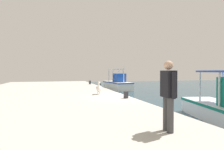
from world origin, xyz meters
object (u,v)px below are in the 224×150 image
at_px(mooring_bollard_nearest, 90,82).
at_px(mooring_bollard_third, 126,95).
at_px(fishing_boat_nearest, 118,84).
at_px(mooring_bollard_second, 100,86).
at_px(fisherman_standing, 168,93).
at_px(pelican, 99,88).

height_order(mooring_bollard_nearest, mooring_bollard_third, mooring_bollard_nearest).
distance_m(fishing_boat_nearest, mooring_bollard_second, 7.41).
height_order(fisherman_standing, mooring_bollard_nearest, fisherman_standing).
xyz_separation_m(fishing_boat_nearest, mooring_bollard_third, (13.17, -3.62, 0.30)).
bearing_deg(mooring_bollard_second, mooring_bollard_nearest, 180.00).
distance_m(fishing_boat_nearest, mooring_bollard_nearest, 3.84).
distance_m(fishing_boat_nearest, pelican, 11.89).
relative_size(pelican, fisherman_standing, 0.56).
xyz_separation_m(fishing_boat_nearest, mooring_bollard_nearest, (1.22, -3.62, 0.31)).
bearing_deg(fisherman_standing, pelican, -179.97).
bearing_deg(fishing_boat_nearest, mooring_bollard_nearest, -71.44).
xyz_separation_m(pelican, mooring_bollard_second, (-4.49, 1.02, -0.20)).
height_order(fishing_boat_nearest, mooring_bollard_nearest, fishing_boat_nearest).
height_order(fisherman_standing, mooring_bollard_third, fisherman_standing).
relative_size(fisherman_standing, mooring_bollard_second, 4.21).
relative_size(mooring_bollard_second, mooring_bollard_third, 1.07).
bearing_deg(mooring_bollard_second, mooring_bollard_third, 0.00).
relative_size(fishing_boat_nearest, mooring_bollard_nearest, 13.48).
xyz_separation_m(pelican, mooring_bollard_third, (2.23, 1.02, -0.21)).
distance_m(fishing_boat_nearest, fisherman_standing, 19.61).
bearing_deg(mooring_bollard_nearest, fishing_boat_nearest, 108.56).
relative_size(pelican, mooring_bollard_second, 2.37).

